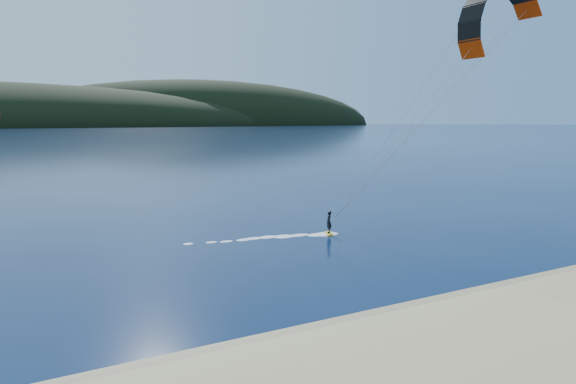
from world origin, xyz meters
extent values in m
cube|color=#968457|center=(0.00, 4.50, 0.05)|extent=(220.00, 2.50, 0.10)
ellipsoid|color=black|center=(260.00, 760.00, 0.00)|extent=(600.00, 240.00, 140.00)
cube|color=yellow|center=(9.93, 19.79, 0.05)|extent=(0.94, 1.42, 0.08)
imported|color=black|center=(9.93, 19.79, 0.92)|extent=(0.61, 0.72, 1.68)
cylinder|color=gray|center=(15.32, 16.72, 7.92)|extent=(0.02, 0.02, 17.74)
camera|label=1|loc=(-10.57, -11.66, 8.48)|focal=31.84mm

